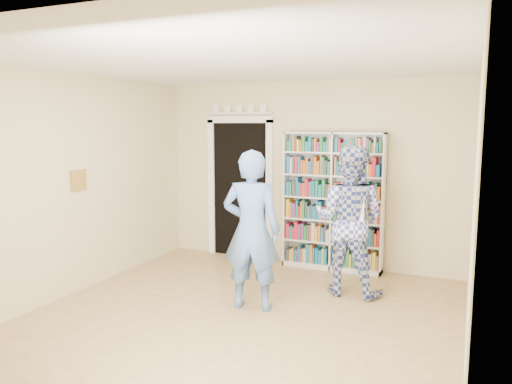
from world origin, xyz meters
The scene contains 11 objects.
floor centered at (0.00, 0.00, 0.00)m, with size 5.00×5.00×0.00m, color olive.
ceiling centered at (0.00, 0.00, 2.70)m, with size 5.00×5.00×0.00m, color white.
wall_back centered at (0.00, 2.50, 1.35)m, with size 4.50×4.50×0.00m, color beige.
wall_left centered at (-2.25, 0.00, 1.35)m, with size 5.00×5.00×0.00m, color beige.
wall_right centered at (2.25, 0.00, 1.35)m, with size 5.00×5.00×0.00m, color beige.
bookshelf centered at (0.43, 2.34, 1.00)m, with size 1.43×0.27×1.97m.
doorway centered at (-1.10, 2.48, 1.18)m, with size 1.10×0.08×2.43m.
wall_art centered at (-2.23, 0.20, 1.40)m, with size 0.03×0.25×0.25m, color brown.
man_blue centered at (-0.01, 0.47, 0.91)m, with size 0.66×0.43×1.81m, color #5178B5.
man_plaid centered at (0.88, 1.41, 0.92)m, with size 0.90×0.70×1.84m, color #2E3C8E.
paper_sheet centered at (0.98, 1.21, 1.06)m, with size 0.22×0.01×0.31m, color white.
Camera 1 is at (2.22, -4.53, 2.10)m, focal length 35.00 mm.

